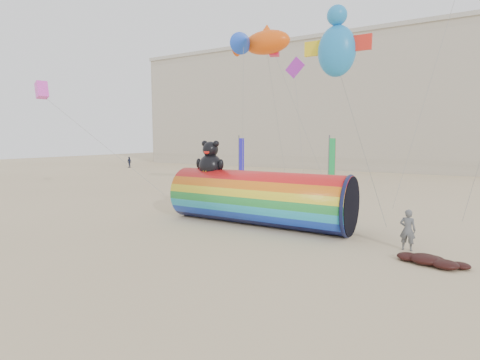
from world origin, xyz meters
The scene contains 7 objects.
ground centered at (0.00, 0.00, 0.00)m, with size 160.00×160.00×0.00m, color #CCB58C.
hotel_building centered at (-12.00, 45.95, 10.31)m, with size 60.40×15.40×20.60m.
windsock_assembly centered at (2.11, 0.83, 1.61)m, with size 10.52×3.20×4.85m.
kite_handler centered at (10.09, -0.23, 0.91)m, with size 0.67×0.44×1.83m, color #55585D.
fabric_bundle centered at (11.14, -1.83, 0.17)m, with size 2.62×1.35×0.41m.
festival_banners centered at (-1.36, 15.71, 2.64)m, with size 9.58×1.77×5.20m.
flying_kites centered at (1.44, 4.37, 11.06)m, with size 30.67×17.24×8.05m.
Camera 1 is at (11.96, -17.79, 4.93)m, focal length 28.00 mm.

